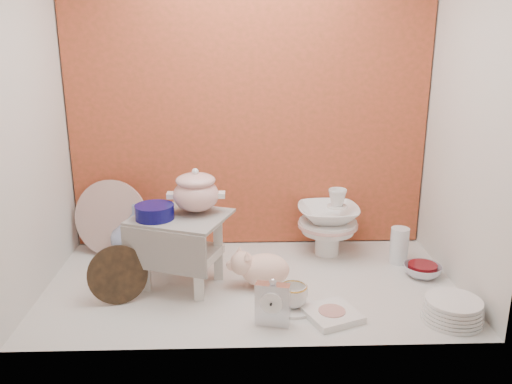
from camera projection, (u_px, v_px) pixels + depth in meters
ground at (252, 284)px, 2.36m from camera, size 1.80×1.80×0.00m
niche_shell at (250, 67)px, 2.27m from camera, size 1.86×1.03×1.53m
step_stool at (182, 250)px, 2.31m from camera, size 0.47×0.44×0.32m
soup_tureen at (196, 191)px, 2.28m from camera, size 0.27×0.27×0.20m
cobalt_bowl at (155, 212)px, 2.22m from camera, size 0.20×0.20×0.06m
floral_platter at (111, 218)px, 2.63m from camera, size 0.40×0.19×0.38m
blue_white_vase at (138, 232)px, 2.59m from camera, size 0.30×0.30×0.28m
lacquer_tray at (118, 275)px, 2.17m from camera, size 0.25×0.14×0.24m
mantel_clock at (273, 302)px, 2.00m from camera, size 0.14×0.08×0.19m
plush_pig at (265, 269)px, 2.31m from camera, size 0.32×0.27×0.16m
teacup_saucer at (293, 307)px, 2.15m from camera, size 0.23×0.23×0.01m
gold_rim_teacup at (293, 295)px, 2.13m from camera, size 0.15×0.15×0.09m
lattice_dish at (332, 314)px, 2.08m from camera, size 0.25×0.25×0.03m
dinner_plate_stack at (453, 310)px, 2.05m from camera, size 0.30×0.30×0.09m
crystal_bowl at (422, 271)px, 2.43m from camera, size 0.19×0.19×0.05m
clear_glass_vase at (399, 245)px, 2.56m from camera, size 0.11×0.11×0.18m
porcelain_tower at (328, 222)px, 2.63m from camera, size 0.31×0.31×0.34m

